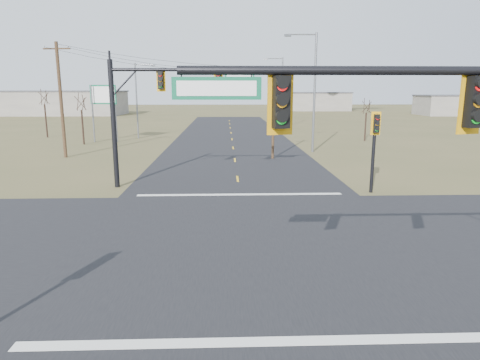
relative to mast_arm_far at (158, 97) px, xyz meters
name	(u,v)px	position (x,y,z in m)	size (l,w,h in m)	color
ground	(246,238)	(4.92, -9.90, -5.62)	(320.00, 320.00, 0.00)	brown
road_ew	(246,238)	(4.92, -9.90, -5.61)	(160.00, 14.00, 0.02)	black
road_ns	(246,238)	(4.92, -9.90, -5.61)	(14.00, 160.00, 0.02)	black
stop_bar_near	(261,342)	(4.92, -17.40, -5.59)	(12.00, 0.40, 0.01)	silver
stop_bar_far	(240,194)	(4.92, -2.40, -5.59)	(12.00, 0.40, 0.01)	silver
mast_arm_far	(158,97)	(0.00, 0.00, 0.00)	(9.69, 0.45, 7.85)	black
pedestal_signal_ne	(375,135)	(12.84, -2.14, -2.15)	(0.62, 0.54, 4.85)	black
utility_pole_near	(273,111)	(8.31, 10.92, -1.39)	(1.84, 0.92, 8.04)	#48351E
utility_pole_far	(61,99)	(-10.52, 12.40, -0.37)	(2.47, 0.48, 10.15)	#48351E
highway_sign	(104,102)	(-9.98, 23.97, -1.00)	(3.32, 1.32, 6.59)	slate
streetlight_a	(312,86)	(12.48, 14.97, 0.74)	(3.17, 0.43, 11.33)	slate
streetlight_b	(281,89)	(12.72, 40.56, 0.50)	(3.05, 0.39, 10.89)	slate
streetlight_c	(138,97)	(-6.70, 27.65, -0.43)	(2.58, 0.32, 9.25)	slate
bare_tree_a	(81,101)	(-11.90, 21.90, -0.85)	(2.74, 2.74, 6.03)	black
bare_tree_b	(44,97)	(-18.89, 29.20, -0.45)	(3.32, 3.32, 6.47)	black
bare_tree_c	(367,106)	(20.90, 24.07, -1.43)	(2.91, 2.91, 5.35)	black
warehouse_left	(64,103)	(-35.08, 80.10, -2.87)	(28.00, 14.00, 5.50)	gray
warehouse_mid	(313,102)	(29.92, 100.10, -3.12)	(20.00, 12.00, 5.00)	gray
warehouse_right	(458,106)	(59.92, 75.10, -3.37)	(18.00, 10.00, 4.50)	gray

